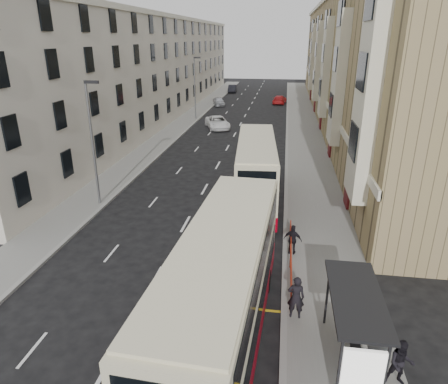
% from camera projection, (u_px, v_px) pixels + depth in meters
% --- Properties ---
extents(ground, '(200.00, 200.00, 0.00)m').
position_uv_depth(ground, '(122.00, 339.00, 14.97)').
color(ground, black).
rests_on(ground, ground).
extents(pavement_right, '(4.00, 120.00, 0.15)m').
position_uv_depth(pavement_right, '(306.00, 145.00, 41.46)').
color(pavement_right, slate).
rests_on(pavement_right, ground).
extents(pavement_left, '(3.00, 120.00, 0.15)m').
position_uv_depth(pavement_left, '(162.00, 140.00, 43.62)').
color(pavement_left, slate).
rests_on(pavement_left, ground).
extents(kerb_right, '(0.25, 120.00, 0.15)m').
position_uv_depth(kerb_right, '(287.00, 144.00, 41.74)').
color(kerb_right, gray).
rests_on(kerb_right, ground).
extents(kerb_left, '(0.25, 120.00, 0.15)m').
position_uv_depth(kerb_left, '(176.00, 140.00, 43.41)').
color(kerb_left, gray).
rests_on(kerb_left, ground).
extents(road_markings, '(10.00, 110.00, 0.01)m').
position_uv_depth(road_markings, '(244.00, 117.00, 56.41)').
color(road_markings, silver).
rests_on(road_markings, ground).
extents(terrace_right, '(10.75, 79.00, 15.25)m').
position_uv_depth(terrace_right, '(359.00, 62.00, 51.95)').
color(terrace_right, '#927D55').
rests_on(terrace_right, ground).
extents(terrace_left, '(9.18, 79.00, 13.25)m').
position_uv_depth(terrace_left, '(151.00, 67.00, 56.38)').
color(terrace_left, beige).
rests_on(terrace_left, ground).
extents(bus_shelter, '(1.65, 4.25, 2.70)m').
position_uv_depth(bus_shelter, '(361.00, 322.00, 12.67)').
color(bus_shelter, black).
rests_on(bus_shelter, pavement_right).
extents(guard_railing, '(0.06, 6.56, 1.01)m').
position_uv_depth(guard_railing, '(291.00, 255.00, 19.08)').
color(guard_railing, '#B82C14').
rests_on(guard_railing, pavement_right).
extents(street_lamp_near, '(0.93, 0.18, 8.00)m').
position_uv_depth(street_lamp_near, '(93.00, 138.00, 25.22)').
color(street_lamp_near, slate).
rests_on(street_lamp_near, pavement_left).
extents(street_lamp_far, '(0.93, 0.18, 8.00)m').
position_uv_depth(street_lamp_far, '(195.00, 85.00, 52.85)').
color(street_lamp_far, slate).
rests_on(street_lamp_far, pavement_left).
extents(double_decker_front, '(3.28, 11.77, 4.64)m').
position_uv_depth(double_decker_front, '(223.00, 292.00, 13.78)').
color(double_decker_front, beige).
rests_on(double_decker_front, ground).
extents(double_decker_rear, '(3.28, 10.89, 4.28)m').
position_uv_depth(double_decker_rear, '(256.00, 171.00, 26.78)').
color(double_decker_rear, beige).
rests_on(double_decker_rear, ground).
extents(pedestrian_near, '(0.68, 0.46, 1.84)m').
position_uv_depth(pedestrian_near, '(296.00, 297.00, 15.63)').
color(pedestrian_near, black).
rests_on(pedestrian_near, pavement_right).
extents(pedestrian_mid, '(0.85, 0.69, 1.65)m').
position_uv_depth(pedestrian_mid, '(401.00, 363.00, 12.59)').
color(pedestrian_mid, black).
rests_on(pedestrian_mid, pavement_right).
extents(pedestrian_far, '(1.00, 0.61, 1.59)m').
position_uv_depth(pedestrian_far, '(293.00, 240.00, 20.31)').
color(pedestrian_far, black).
rests_on(pedestrian_far, pavement_right).
extents(white_van, '(4.10, 5.76, 1.46)m').
position_uv_depth(white_van, '(217.00, 122.00, 49.11)').
color(white_van, white).
rests_on(white_van, ground).
extents(car_silver, '(2.82, 4.29, 1.36)m').
position_uv_depth(car_silver, '(219.00, 101.00, 65.32)').
color(car_silver, '#B8BAC0').
rests_on(car_silver, ground).
extents(car_dark, '(1.85, 4.56, 1.47)m').
position_uv_depth(car_dark, '(232.00, 89.00, 80.98)').
color(car_dark, black).
rests_on(car_dark, ground).
extents(car_red, '(2.44, 4.92, 1.37)m').
position_uv_depth(car_red, '(280.00, 100.00, 67.18)').
color(car_red, '#AD1517').
rests_on(car_red, ground).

